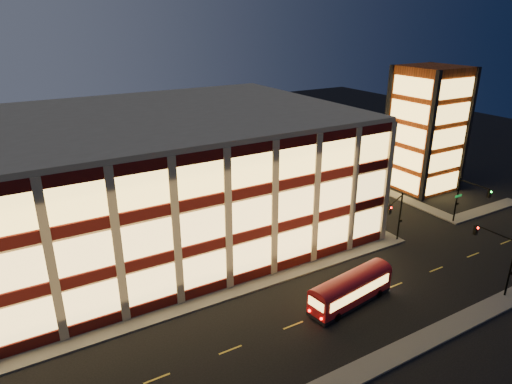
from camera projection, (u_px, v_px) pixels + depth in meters
ground at (219, 304)px, 41.55m from camera, size 200.00×200.00×0.00m
sidewalk_office_south at (185, 307)px, 40.91m from camera, size 54.00×2.00×0.15m
sidewalk_office_east at (310, 196)px, 66.08m from camera, size 2.00×30.00×0.15m
sidewalk_tower_south at (483, 210)px, 61.28m from camera, size 14.00×2.00×0.15m
sidewalk_tower_west at (367, 183)px, 71.29m from camera, size 2.00×30.00×0.15m
office_building at (128, 180)px, 51.15m from camera, size 50.45×30.45×14.50m
stair_tower at (426, 129)px, 66.84m from camera, size 8.60×8.60×18.00m
traffic_signal_far at (397, 212)px, 50.78m from camera, size 3.79×1.87×6.00m
traffic_signal_right at (468, 195)px, 55.44m from camera, size 1.20×4.37×6.00m
traffic_signal_near at (498, 251)px, 42.33m from camera, size 0.32×4.45×6.00m
trolley_bus at (351, 288)px, 40.98m from camera, size 9.10×3.42×3.01m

